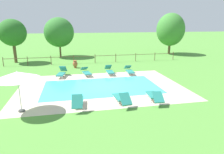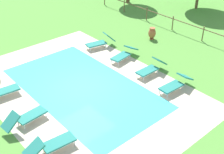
# 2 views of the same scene
# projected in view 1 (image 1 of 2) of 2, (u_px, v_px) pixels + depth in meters

# --- Properties ---
(ground_plane) EXTENTS (160.00, 160.00, 0.00)m
(ground_plane) POSITION_uv_depth(u_px,v_px,m) (101.00, 87.00, 15.58)
(ground_plane) COLOR #518E38
(pool_deck_paving) EXTENTS (12.44, 8.54, 0.01)m
(pool_deck_paving) POSITION_uv_depth(u_px,v_px,m) (101.00, 87.00, 15.58)
(pool_deck_paving) COLOR beige
(pool_deck_paving) RESTS_ON ground
(swimming_pool_water) EXTENTS (8.73, 4.84, 0.01)m
(swimming_pool_water) POSITION_uv_depth(u_px,v_px,m) (101.00, 87.00, 15.58)
(swimming_pool_water) COLOR #42CCD6
(swimming_pool_water) RESTS_ON ground
(pool_coping_rim) EXTENTS (9.21, 5.32, 0.01)m
(pool_coping_rim) POSITION_uv_depth(u_px,v_px,m) (101.00, 87.00, 15.57)
(pool_coping_rim) COLOR beige
(pool_coping_rim) RESTS_ON ground
(sun_lounger_north_near_steps) EXTENTS (0.93, 2.14, 0.73)m
(sun_lounger_north_near_steps) POSITION_uv_depth(u_px,v_px,m) (86.00, 72.00, 18.83)
(sun_lounger_north_near_steps) COLOR #237A70
(sun_lounger_north_near_steps) RESTS_ON ground
(sun_lounger_north_mid) EXTENTS (0.69, 2.07, 0.76)m
(sun_lounger_north_mid) POSITION_uv_depth(u_px,v_px,m) (129.00, 70.00, 19.37)
(sun_lounger_north_mid) COLOR #237A70
(sun_lounger_north_mid) RESTS_ON ground
(sun_lounger_north_far) EXTENTS (0.98, 2.02, 0.92)m
(sun_lounger_north_far) POSITION_uv_depth(u_px,v_px,m) (62.00, 73.00, 18.35)
(sun_lounger_north_far) COLOR #237A70
(sun_lounger_north_far) RESTS_ON ground
(sun_lounger_north_end) EXTENTS (0.77, 2.08, 0.78)m
(sun_lounger_north_end) POSITION_uv_depth(u_px,v_px,m) (154.00, 95.00, 12.70)
(sun_lounger_north_end) COLOR #237A70
(sun_lounger_north_end) RESTS_ON ground
(sun_lounger_south_near_corner) EXTENTS (0.61, 2.00, 0.84)m
(sun_lounger_south_near_corner) POSITION_uv_depth(u_px,v_px,m) (109.00, 70.00, 19.23)
(sun_lounger_south_near_corner) COLOR #237A70
(sun_lounger_south_near_corner) RESTS_ON ground
(sun_lounger_south_mid) EXTENTS (0.77, 1.94, 0.96)m
(sun_lounger_south_mid) POSITION_uv_depth(u_px,v_px,m) (78.00, 101.00, 11.76)
(sun_lounger_south_mid) COLOR #237A70
(sun_lounger_south_mid) RESTS_ON ground
(sun_lounger_south_end) EXTENTS (0.80, 2.05, 0.85)m
(sun_lounger_south_end) POSITION_uv_depth(u_px,v_px,m) (121.00, 98.00, 12.30)
(sun_lounger_south_end) COLOR #237A70
(sun_lounger_south_end) RESTS_ON ground
(patio_umbrella_open_foreground) EXTENTS (2.37, 2.37, 2.34)m
(patio_umbrella_open_foreground) POSITION_uv_depth(u_px,v_px,m) (17.00, 76.00, 10.75)
(patio_umbrella_open_foreground) COLOR #383838
(patio_umbrella_open_foreground) RESTS_ON ground
(terracotta_urn_near_fence) EXTENTS (0.51, 0.51, 0.82)m
(terracotta_urn_near_fence) POSITION_uv_depth(u_px,v_px,m) (75.00, 64.00, 21.92)
(terracotta_urn_near_fence) COLOR #A85B38
(terracotta_urn_near_fence) RESTS_ON ground
(perimeter_fence) EXTENTS (20.83, 0.08, 1.05)m
(perimeter_fence) POSITION_uv_depth(u_px,v_px,m) (95.00, 57.00, 24.55)
(perimeter_fence) COLOR brown
(perimeter_fence) RESTS_ON ground
(tree_far_west) EXTENTS (4.24, 4.24, 6.17)m
(tree_far_west) POSITION_uv_depth(u_px,v_px,m) (171.00, 30.00, 30.66)
(tree_far_west) COLOR brown
(tree_far_west) RESTS_ON ground
(tree_west_mid) EXTENTS (4.10, 4.10, 5.48)m
(tree_west_mid) POSITION_uv_depth(u_px,v_px,m) (59.00, 32.00, 28.10)
(tree_west_mid) COLOR brown
(tree_west_mid) RESTS_ON ground
(tree_centre) EXTENTS (3.21, 3.21, 5.21)m
(tree_centre) POSITION_uv_depth(u_px,v_px,m) (12.00, 33.00, 23.92)
(tree_centre) COLOR brown
(tree_centre) RESTS_ON ground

